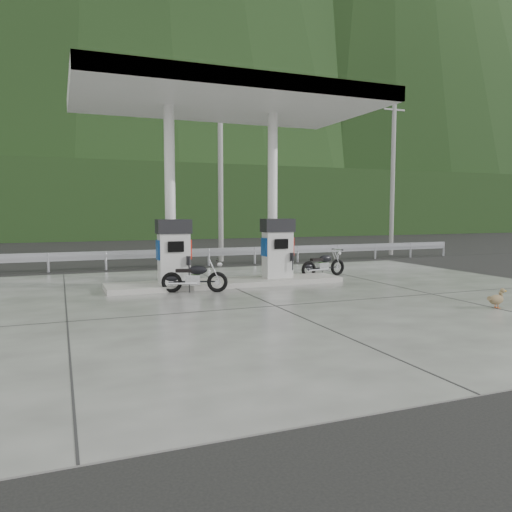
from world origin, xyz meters
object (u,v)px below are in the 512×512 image
object	(u,v)px
gas_pump_right	(278,248)
duck	(496,300)
gas_pump_left	(174,251)
motorcycle_right	(323,265)
motorcycle_left	(195,278)

from	to	relation	value
gas_pump_right	duck	world-z (taller)	gas_pump_right
gas_pump_left	gas_pump_right	world-z (taller)	same
gas_pump_right	motorcycle_right	distance (m)	2.23
motorcycle_left	motorcycle_right	bearing A→B (deg)	37.48
motorcycle_left	motorcycle_right	distance (m)	5.11
gas_pump_left	duck	size ratio (longest dim) A/B	3.46
motorcycle_left	duck	bearing A→B (deg)	-19.99
gas_pump_right	motorcycle_right	xyz separation A→B (m)	(2.00, 0.73, -0.66)
gas_pump_left	duck	xyz separation A→B (m)	(6.12, -5.55, -0.86)
gas_pump_right	motorcycle_left	bearing A→B (deg)	-162.48
duck	gas_pump_right	bearing A→B (deg)	111.20
gas_pump_right	duck	size ratio (longest dim) A/B	3.46
gas_pump_left	motorcycle_left	xyz separation A→B (m)	(0.36, -0.90, -0.66)
gas_pump_left	duck	world-z (taller)	gas_pump_left
gas_pump_left	gas_pump_right	size ratio (longest dim) A/B	1.00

